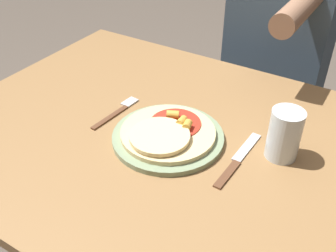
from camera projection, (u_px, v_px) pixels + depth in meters
name	position (u px, v px, depth m)	size (l,w,h in m)	color
dining_table	(157.00, 162.00, 1.06)	(1.08, 0.87, 0.73)	olive
plate	(168.00, 137.00, 0.96)	(0.27, 0.27, 0.01)	gray
pizza	(167.00, 132.00, 0.95)	(0.23, 0.23, 0.04)	#E0C689
fork	(118.00, 111.00, 1.06)	(0.03, 0.18, 0.00)	brown
knife	(238.00, 160.00, 0.90)	(0.03, 0.22, 0.00)	brown
drinking_glass	(284.00, 134.00, 0.88)	(0.07, 0.07, 0.12)	silver
person_diner	(280.00, 38.00, 1.44)	(0.36, 0.52, 1.26)	#2D2D38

